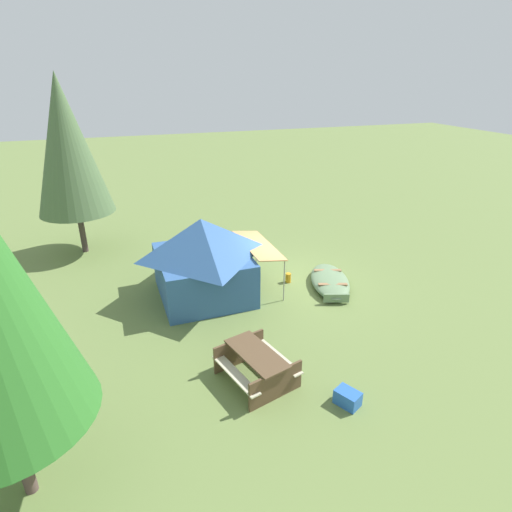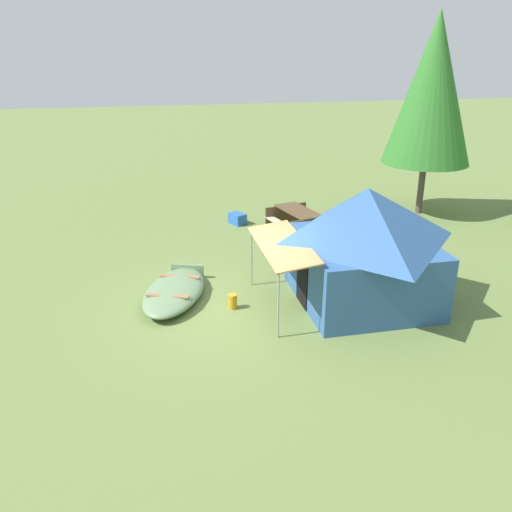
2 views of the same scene
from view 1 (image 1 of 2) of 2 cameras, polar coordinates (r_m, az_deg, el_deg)
ground_plane at (r=14.82m, az=4.54°, el=-3.52°), size 80.00×80.00×0.00m
beached_rowboat at (r=14.62m, az=10.10°, el=-3.38°), size 2.94×2.07×0.38m
canvas_cabin_tent at (r=13.48m, az=-7.30°, el=-0.07°), size 3.39×3.97×2.65m
picnic_table at (r=10.17m, az=0.08°, el=-14.50°), size 2.05×1.86×0.80m
cooler_box at (r=9.97m, az=12.44°, el=-18.47°), size 0.65×0.58×0.35m
fuel_can at (r=14.71m, az=4.44°, el=-3.00°), size 0.26×0.26×0.34m
pine_tree_side at (r=17.54m, az=-24.51°, el=13.59°), size 2.87×2.87×6.89m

